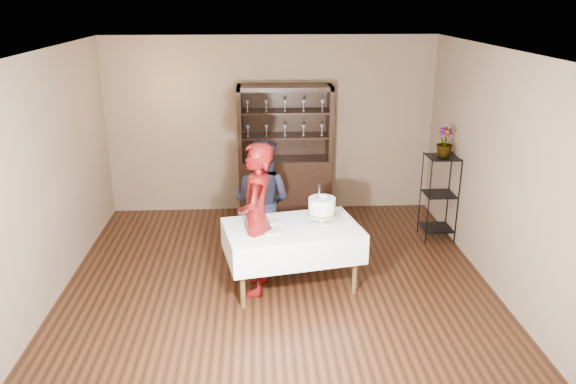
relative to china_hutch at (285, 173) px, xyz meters
name	(u,v)px	position (x,y,z in m)	size (l,w,h in m)	color
floor	(278,282)	(-0.20, -2.25, -0.66)	(5.00, 5.00, 0.00)	black
ceiling	(276,50)	(-0.20, -2.25, 2.04)	(5.00, 5.00, 0.00)	silver
back_wall	(271,126)	(-0.20, 0.25, 0.69)	(5.00, 0.02, 2.70)	brown
wall_left	(48,178)	(-2.70, -2.25, 0.69)	(0.02, 5.00, 2.70)	brown
wall_right	(496,171)	(2.30, -2.25, 0.69)	(0.02, 5.00, 2.70)	brown
china_hutch	(285,173)	(0.00, 0.00, 0.00)	(1.40, 0.48, 2.00)	black
plant_etagere	(439,194)	(2.08, -1.05, -0.01)	(0.42, 0.42, 1.20)	black
cake_table	(292,241)	(-0.04, -2.33, -0.09)	(1.66, 1.21, 0.75)	white
woman	(256,220)	(-0.44, -2.41, 0.21)	(0.64, 0.42, 1.76)	#330405
man	(262,201)	(-0.37, -1.62, 0.14)	(0.78, 0.61, 1.61)	black
cake	(322,207)	(0.31, -2.24, 0.28)	(0.40, 0.40, 0.48)	silver
plate_near	(272,231)	(-0.27, -2.46, 0.10)	(0.22, 0.22, 0.01)	silver
plate_far	(272,221)	(-0.27, -2.19, 0.10)	(0.18, 0.18, 0.01)	silver
potted_plant	(445,142)	(2.10, -1.04, 0.72)	(0.22, 0.22, 0.39)	#426C33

